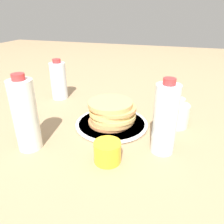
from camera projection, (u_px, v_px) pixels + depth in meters
The scene contains 8 objects.
ground_plane at pixel (114, 126), 0.82m from camera, with size 4.00×4.00×0.00m, color #9E7F5B.
plate at pixel (112, 123), 0.82m from camera, with size 0.27×0.27×0.01m.
pancake_stack at pixel (112, 112), 0.80m from camera, with size 0.17×0.17×0.08m.
juice_glass at pixel (107, 152), 0.62m from camera, with size 0.08×0.08×0.06m.
cream_jug at pixel (176, 114), 0.80m from camera, with size 0.09×0.09×0.11m.
water_bottle_near at pixel (165, 119), 0.63m from camera, with size 0.07×0.07×0.23m.
water_bottle_mid at pixel (59, 80), 1.03m from camera, with size 0.07×0.07×0.19m.
water_bottle_far at pixel (25, 115), 0.64m from camera, with size 0.07×0.07×0.24m.
Camera 1 is at (0.21, -0.68, 0.40)m, focal length 35.00 mm.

